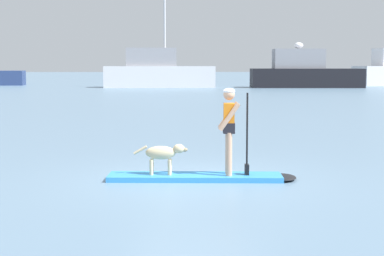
{
  "coord_description": "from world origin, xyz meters",
  "views": [
    {
      "loc": [
        -0.72,
        -11.76,
        2.19
      ],
      "look_at": [
        0.0,
        1.0,
        0.9
      ],
      "focal_mm": 57.93,
      "sensor_mm": 36.0,
      "label": 1
    }
  ],
  "objects": [
    {
      "name": "ground_plane",
      "position": [
        0.0,
        0.0,
        0.0
      ],
      "size": [
        400.0,
        400.0,
        0.0
      ],
      "primitive_type": "plane",
      "color": "slate"
    },
    {
      "name": "dog",
      "position": [
        -0.61,
        0.05,
        0.5
      ],
      "size": [
        1.05,
        0.26,
        0.59
      ],
      "color": "#CCB78C",
      "rests_on": "paddleboard"
    },
    {
      "name": "moored_boat_far_starboard",
      "position": [
        -0.67,
        50.35,
        1.54
      ],
      "size": [
        11.06,
        2.75,
        12.34
      ],
      "color": "silver",
      "rests_on": "ground_plane"
    },
    {
      "name": "moored_boat_starboard",
      "position": [
        13.94,
        49.44,
        1.45
      ],
      "size": [
        11.17,
        4.18,
        4.48
      ],
      "color": "black",
      "rests_on": "ground_plane"
    },
    {
      "name": "paddleboard",
      "position": [
        0.23,
        -0.02,
        0.05
      ],
      "size": [
        3.66,
        0.99,
        0.1
      ],
      "color": "#338CD8",
      "rests_on": "ground_plane"
    },
    {
      "name": "person_paddler",
      "position": [
        0.66,
        -0.05,
        1.06
      ],
      "size": [
        0.62,
        0.5,
        1.66
      ],
      "color": "tan",
      "rests_on": "paddleboard"
    }
  ]
}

